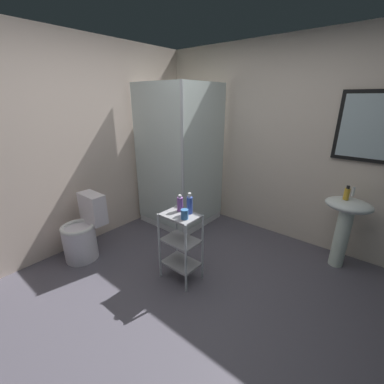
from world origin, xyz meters
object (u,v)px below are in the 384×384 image
(storage_cart, at_px, (181,242))
(toilet, at_px, (83,233))
(pedestal_sink, at_px, (345,219))
(rinse_cup, at_px, (185,214))
(shampoo_bottle_blue, at_px, (190,205))
(conditioner_bottle_purple, at_px, (180,204))
(hand_soap_bottle, at_px, (347,194))
(shower_stall, at_px, (181,194))

(storage_cart, bearing_deg, toilet, -159.04)
(pedestal_sink, bearing_deg, rinse_cup, -130.10)
(shampoo_bottle_blue, bearing_deg, conditioner_bottle_purple, -173.36)
(rinse_cup, bearing_deg, toilet, -162.16)
(toilet, height_order, rinse_cup, rinse_cup)
(pedestal_sink, distance_m, conditioner_bottle_purple, 1.80)
(pedestal_sink, height_order, rinse_cup, rinse_cup)
(hand_soap_bottle, bearing_deg, rinse_cup, -129.91)
(storage_cart, relative_size, shampoo_bottle_blue, 3.46)
(hand_soap_bottle, height_order, conditioner_bottle_purple, hand_soap_bottle)
(hand_soap_bottle, height_order, shampoo_bottle_blue, hand_soap_bottle)
(hand_soap_bottle, relative_size, shampoo_bottle_blue, 0.71)
(shower_stall, xyz_separation_m, rinse_cup, (0.95, -1.00, 0.32))
(toilet, relative_size, shampoo_bottle_blue, 3.56)
(shampoo_bottle_blue, relative_size, conditioner_bottle_purple, 1.25)
(storage_cart, bearing_deg, shampoo_bottle_blue, 56.96)
(hand_soap_bottle, distance_m, conditioner_bottle_purple, 1.73)
(rinse_cup, bearing_deg, storage_cart, 156.22)
(hand_soap_bottle, bearing_deg, toilet, -143.84)
(toilet, distance_m, shampoo_bottle_blue, 1.41)
(hand_soap_bottle, relative_size, conditioner_bottle_purple, 0.88)
(storage_cart, height_order, conditioner_bottle_purple, conditioner_bottle_purple)
(shower_stall, xyz_separation_m, conditioner_bottle_purple, (0.80, -0.90, 0.35))
(rinse_cup, bearing_deg, shampoo_bottle_blue, 108.46)
(toilet, distance_m, rinse_cup, 1.39)
(toilet, relative_size, rinse_cup, 8.03)
(toilet, xyz_separation_m, shampoo_bottle_blue, (1.20, 0.52, 0.52))
(toilet, bearing_deg, rinse_cup, 17.84)
(toilet, bearing_deg, shampoo_bottle_blue, 23.41)
(pedestal_sink, distance_m, shampoo_bottle_blue, 1.71)
(pedestal_sink, bearing_deg, conditioner_bottle_purple, -136.11)
(shower_stall, height_order, rinse_cup, shower_stall)
(hand_soap_bottle, bearing_deg, shower_stall, -171.58)
(shampoo_bottle_blue, xyz_separation_m, conditioner_bottle_purple, (-0.11, -0.01, -0.02))
(storage_cart, height_order, shampoo_bottle_blue, shampoo_bottle_blue)
(hand_soap_bottle, distance_m, shampoo_bottle_blue, 1.64)
(pedestal_sink, distance_m, storage_cart, 1.79)
(hand_soap_bottle, bearing_deg, conditioner_bottle_purple, -136.11)
(storage_cart, bearing_deg, rinse_cup, -23.78)
(pedestal_sink, xyz_separation_m, hand_soap_bottle, (-0.04, -0.04, 0.30))
(toilet, xyz_separation_m, hand_soap_bottle, (2.34, 1.71, 0.56))
(shower_stall, xyz_separation_m, toilet, (-0.29, -1.40, -0.15))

